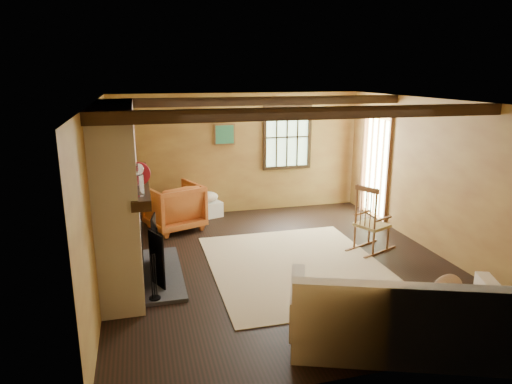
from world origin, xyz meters
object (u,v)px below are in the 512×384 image
object	(u,v)px
fireplace	(121,202)
laundry_basket	(208,209)
sofa	(396,320)
armchair	(174,207)
rocking_chair	(371,223)

from	to	relation	value
fireplace	laundry_basket	world-z (taller)	fireplace
sofa	armchair	bearing A→B (deg)	133.95
armchair	rocking_chair	bearing A→B (deg)	126.48
rocking_chair	laundry_basket	size ratio (longest dim) A/B	2.17
sofa	laundry_basket	xyz separation A→B (m)	(-1.19, 4.93, -0.16)
fireplace	sofa	bearing A→B (deg)	-41.50
fireplace	rocking_chair	xyz separation A→B (m)	(3.77, 0.10, -0.65)
sofa	armchair	xyz separation A→B (m)	(-1.90, 4.36, 0.11)
rocking_chair	laundry_basket	xyz separation A→B (m)	(-2.24, 2.42, -0.31)
fireplace	sofa	world-z (taller)	fireplace
fireplace	armchair	distance (m)	2.23
laundry_basket	sofa	bearing A→B (deg)	-76.40
rocking_chair	fireplace	bearing A→B (deg)	67.57
fireplace	armchair	bearing A→B (deg)	67.23
fireplace	sofa	distance (m)	3.72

